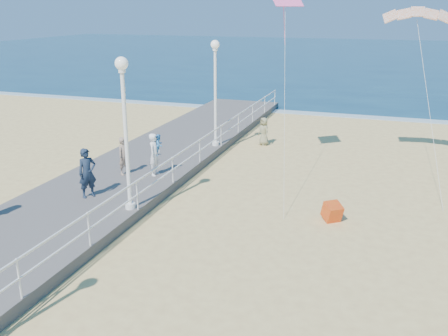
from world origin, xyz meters
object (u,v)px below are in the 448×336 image
(woman_holding_toddler, at_px, (155,154))
(beach_walker_c, at_px, (264,131))
(spectator_6, at_px, (124,156))
(toddler_held, at_px, (159,145))
(spectator_0, at_px, (87,173))
(lamp_post_mid, at_px, (125,119))
(box_kite, at_px, (332,213))
(lamp_post_far, at_px, (215,82))

(woman_holding_toddler, distance_m, beach_walker_c, 8.14)
(spectator_6, bearing_deg, toddler_held, -56.76)
(spectator_0, xyz_separation_m, spectator_6, (-0.07, 2.82, -0.13))
(lamp_post_mid, height_order, beach_walker_c, lamp_post_mid)
(woman_holding_toddler, bearing_deg, beach_walker_c, -20.88)
(toddler_held, bearing_deg, woman_holding_toddler, 134.26)
(spectator_0, relative_size, beach_walker_c, 1.23)
(lamp_post_mid, bearing_deg, spectator_6, 122.28)
(toddler_held, xyz_separation_m, spectator_0, (-1.37, -3.30, -0.36))
(toddler_held, relative_size, spectator_6, 0.56)
(lamp_post_mid, xyz_separation_m, toddler_held, (-0.67, 3.82, -1.95))
(lamp_post_mid, distance_m, woman_holding_toddler, 4.43)
(beach_walker_c, bearing_deg, box_kite, -23.33)
(spectator_0, bearing_deg, woman_holding_toddler, 13.49)
(lamp_post_mid, distance_m, spectator_0, 3.13)
(lamp_post_far, xyz_separation_m, toddler_held, (-0.67, -5.18, -1.95))
(lamp_post_mid, height_order, woman_holding_toddler, lamp_post_mid)
(box_kite, bearing_deg, spectator_0, 152.50)
(lamp_post_far, bearing_deg, lamp_post_mid, -90.00)
(woman_holding_toddler, relative_size, spectator_0, 0.96)
(lamp_post_mid, relative_size, spectator_6, 3.27)
(spectator_6, bearing_deg, beach_walker_c, -12.19)
(woman_holding_toddler, distance_m, box_kite, 7.90)
(spectator_6, bearing_deg, lamp_post_mid, -132.70)
(toddler_held, distance_m, box_kite, 7.85)
(woman_holding_toddler, xyz_separation_m, spectator_6, (-1.29, -0.32, -0.09))
(lamp_post_far, bearing_deg, beach_walker_c, 49.25)
(lamp_post_mid, bearing_deg, box_kite, 17.06)
(lamp_post_far, relative_size, beach_walker_c, 3.46)
(woman_holding_toddler, bearing_deg, spectator_0, 158.04)
(lamp_post_far, relative_size, toddler_held, 5.83)
(box_kite, bearing_deg, spectator_6, 134.54)
(toddler_held, bearing_deg, spectator_6, 107.49)
(lamp_post_mid, xyz_separation_m, spectator_6, (-2.11, 3.34, -2.45))
(woman_holding_toddler, bearing_deg, toddler_held, -45.74)
(lamp_post_far, height_order, beach_walker_c, lamp_post_far)
(lamp_post_mid, height_order, lamp_post_far, same)
(spectator_0, relative_size, box_kite, 3.15)
(spectator_6, xyz_separation_m, beach_walker_c, (4.09, 7.95, -0.44))
(lamp_post_far, bearing_deg, toddler_held, -97.37)
(woman_holding_toddler, bearing_deg, box_kite, -102.25)
(beach_walker_c, height_order, box_kite, beach_walker_c)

